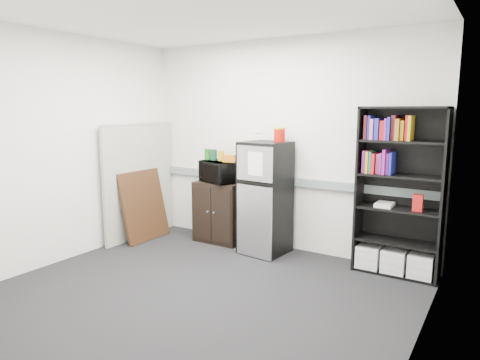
{
  "coord_description": "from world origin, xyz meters",
  "views": [
    {
      "loc": [
        2.48,
        -3.22,
        1.83
      ],
      "look_at": [
        -0.1,
        0.9,
        1.01
      ],
      "focal_mm": 32.0,
      "sensor_mm": 36.0,
      "label": 1
    }
  ],
  "objects_px": {
    "cabinet": "(220,212)",
    "microwave": "(219,172)",
    "bookshelf": "(399,194)",
    "cubicle_partition": "(140,181)",
    "refrigerator": "(265,198)"
  },
  "relations": [
    {
      "from": "bookshelf",
      "to": "cubicle_partition",
      "type": "bearing_deg",
      "value": -171.94
    },
    {
      "from": "refrigerator",
      "to": "cubicle_partition",
      "type": "bearing_deg",
      "value": -164.21
    },
    {
      "from": "bookshelf",
      "to": "microwave",
      "type": "relative_size",
      "value": 3.55
    },
    {
      "from": "cabinet",
      "to": "refrigerator",
      "type": "distance_m",
      "value": 0.8
    },
    {
      "from": "bookshelf",
      "to": "cabinet",
      "type": "height_order",
      "value": "bookshelf"
    },
    {
      "from": "cabinet",
      "to": "microwave",
      "type": "relative_size",
      "value": 1.61
    },
    {
      "from": "cubicle_partition",
      "to": "microwave",
      "type": "bearing_deg",
      "value": 20.28
    },
    {
      "from": "bookshelf",
      "to": "cubicle_partition",
      "type": "xyz_separation_m",
      "value": [
        -3.43,
        -0.49,
        -0.1
      ]
    },
    {
      "from": "cabinet",
      "to": "refrigerator",
      "type": "relative_size",
      "value": 0.59
    },
    {
      "from": "cubicle_partition",
      "to": "microwave",
      "type": "distance_m",
      "value": 1.18
    },
    {
      "from": "cubicle_partition",
      "to": "bookshelf",
      "type": "bearing_deg",
      "value": 8.06
    },
    {
      "from": "bookshelf",
      "to": "cabinet",
      "type": "bearing_deg",
      "value": -178.42
    },
    {
      "from": "bookshelf",
      "to": "microwave",
      "type": "distance_m",
      "value": 2.34
    },
    {
      "from": "cubicle_partition",
      "to": "microwave",
      "type": "xyz_separation_m",
      "value": [
        1.1,
        0.4,
        0.17
      ]
    },
    {
      "from": "bookshelf",
      "to": "cubicle_partition",
      "type": "relative_size",
      "value": 1.14
    }
  ]
}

